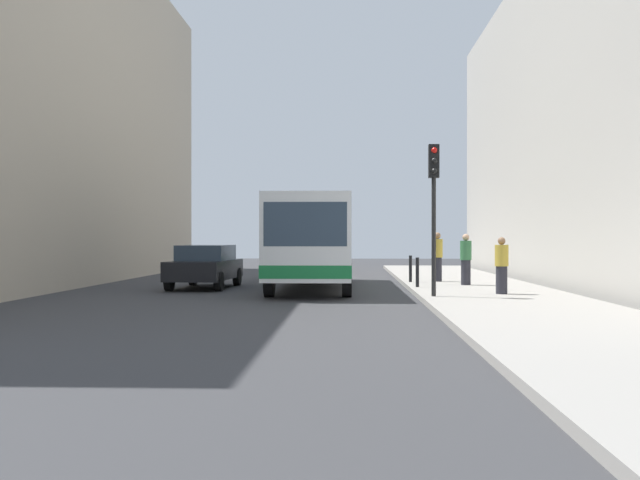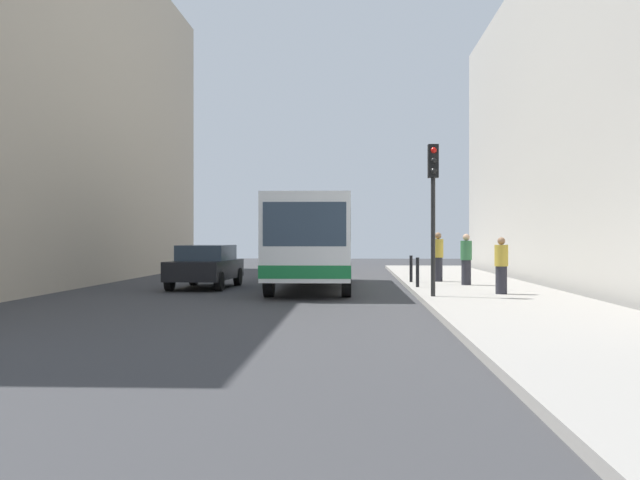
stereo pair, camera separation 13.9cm
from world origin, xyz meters
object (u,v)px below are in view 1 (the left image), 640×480
(car_beside_bus, at_px, (205,265))
(pedestrian_far_sidewalk, at_px, (437,257))
(bollard_mid, at_px, (410,269))
(pedestrian_near_signal, at_px, (502,266))
(bollard_near, at_px, (417,272))
(bus, at_px, (313,238))
(pedestrian_mid_sidewalk, at_px, (466,259))
(traffic_light, at_px, (434,191))

(car_beside_bus, bearing_deg, pedestrian_far_sidewalk, -165.80)
(bollard_mid, height_order, pedestrian_near_signal, pedestrian_near_signal)
(bollard_near, bearing_deg, pedestrian_near_signal, -53.89)
(car_beside_bus, bearing_deg, pedestrian_near_signal, 157.37)
(bollard_mid, height_order, pedestrian_far_sidewalk, pedestrian_far_sidewalk)
(bus, bearing_deg, bollard_near, 153.73)
(bollard_near, xyz_separation_m, pedestrian_mid_sidewalk, (1.72, 1.15, 0.38))
(car_beside_bus, distance_m, bollard_mid, 7.27)
(pedestrian_near_signal, bearing_deg, bollard_near, -34.76)
(bollard_mid, bearing_deg, bollard_near, -90.00)
(traffic_light, bearing_deg, pedestrian_mid_sidewalk, 71.90)
(traffic_light, bearing_deg, bollard_near, 91.50)
(car_beside_bus, xyz_separation_m, bollard_near, (7.16, -1.48, -0.16))
(traffic_light, distance_m, pedestrian_far_sidewalk, 7.30)
(bus, distance_m, pedestrian_far_sidewalk, 4.73)
(bollard_near, bearing_deg, bollard_mid, 90.00)
(traffic_light, height_order, pedestrian_far_sidewalk, traffic_light)
(bollard_near, bearing_deg, bus, 154.32)
(bus, xyz_separation_m, bollard_mid, (3.43, 1.11, -1.10))
(car_beside_bus, relative_size, pedestrian_near_signal, 2.80)
(traffic_light, xyz_separation_m, bollard_mid, (-0.10, 6.58, -2.38))
(bollard_mid, bearing_deg, car_beside_bus, -169.85)
(car_beside_bus, xyz_separation_m, traffic_light, (7.26, -5.29, 2.22))
(bus, distance_m, bollard_mid, 3.77)
(traffic_light, distance_m, bollard_near, 4.50)
(bus, bearing_deg, traffic_light, 122.28)
(bollard_mid, height_order, pedestrian_mid_sidewalk, pedestrian_mid_sidewalk)
(pedestrian_near_signal, relative_size, pedestrian_far_sidewalk, 0.90)
(car_beside_bus, height_order, bollard_near, car_beside_bus)
(bollard_mid, distance_m, pedestrian_far_sidewalk, 1.16)
(bus, height_order, pedestrian_near_signal, bus)
(bus, distance_m, bollard_near, 3.96)
(traffic_light, distance_m, pedestrian_near_signal, 3.02)
(bus, bearing_deg, pedestrian_near_signal, 140.09)
(bus, xyz_separation_m, car_beside_bus, (-3.73, -0.17, -0.94))
(car_beside_bus, bearing_deg, bollard_near, 170.91)
(pedestrian_far_sidewalk, bearing_deg, car_beside_bus, 64.52)
(traffic_light, height_order, bollard_near, traffic_light)
(bus, relative_size, pedestrian_near_signal, 6.91)
(bollard_near, xyz_separation_m, bollard_mid, (0.00, 2.76, 0.00))
(car_beside_bus, xyz_separation_m, pedestrian_mid_sidewalk, (8.88, -0.33, 0.22))
(car_beside_bus, height_order, pedestrian_near_signal, pedestrian_near_signal)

